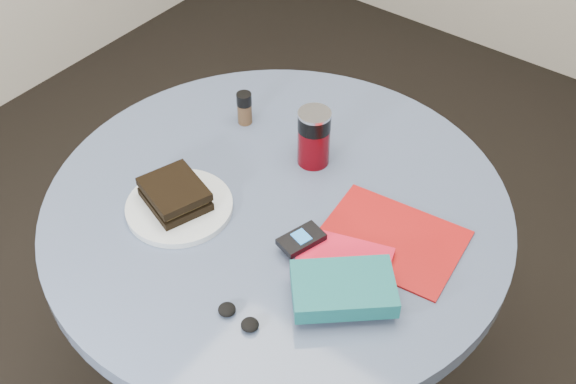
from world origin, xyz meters
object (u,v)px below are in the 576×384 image
Objects in this scene: red_book at (344,261)px; sandwich at (175,194)px; plate at (179,207)px; novel at (343,289)px; table at (278,254)px; mp3_player at (301,239)px; headphones at (238,317)px; pepper_grinder at (244,108)px; soda_can at (314,137)px; magazine at (391,239)px.

sandwich is at bearing 173.97° from red_book.
novel reaches higher than plate.
table is 4.43× the size of plate.
red_book reaches higher than plate.
table is 0.29m from sandwich.
mp3_player is 0.21m from headphones.
plate is 0.32m from headphones.
novel is at bearing 0.73° from sandwich.
pepper_grinder is 0.94× the size of headphones.
red_book is 1.76× the size of mp3_player.
sandwich reaches higher than plate.
headphones is (0.36, -0.46, -0.03)m from pepper_grinder.
plate is (-0.15, -0.14, 0.17)m from table.
pepper_grinder is at bearing 134.25° from red_book.
sandwich is 0.29m from mp3_player.
soda_can is at bearing 120.67° from mp3_player.
headphones is (0.01, -0.21, -0.02)m from mp3_player.
magazine is 0.19m from mp3_player.
novel is (0.41, 0.01, 0.03)m from plate.
soda_can reaches higher than novel.
plate is 0.37m from red_book.
soda_can is (0.13, 0.30, 0.06)m from plate.
table is at bearing -83.47° from soda_can.
table is at bearing -36.79° from pepper_grinder.
red_book is (0.36, 0.08, 0.01)m from plate.
novel is 0.20m from headphones.
soda_can is 0.49× the size of magazine.
headphones reaches higher than magazine.
red_book is at bearing -27.61° from pepper_grinder.
soda_can is 0.40m from novel.
soda_can is 1.65× the size of pepper_grinder.
soda_can is at bearing 152.80° from magazine.
plate is 2.23× the size of mp3_player.
pepper_grinder is 0.44× the size of novel.
sandwich is 1.18× the size of soda_can.
sandwich reaches higher than mp3_player.
sandwich is at bearing -77.43° from pepper_grinder.
magazine is at bearing 70.72° from headphones.
table is at bearing 146.47° from red_book.
soda_can is 0.27m from mp3_player.
sandwich is (-0.01, 0.00, 0.03)m from plate.
plate is at bearing 139.47° from novel.
sandwich is 1.82× the size of headphones.
sandwich is at bearing 172.25° from plate.
table is at bearing 40.35° from sandwich.
mp3_player is at bearing 13.05° from sandwich.
mp3_player reaches higher than plate.
magazine is at bearing -20.64° from soda_can.
sandwich is at bearing 139.27° from novel.
novel is 0.15m from mp3_player.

